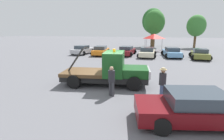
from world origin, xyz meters
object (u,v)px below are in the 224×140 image
at_px(tow_truck, 110,71).
at_px(foreground_car, 201,108).
at_px(parked_car_silver, 83,50).
at_px(parked_car_olive, 200,54).
at_px(canopy_tent_red, 154,36).
at_px(tree_right, 153,21).
at_px(parked_car_orange, 101,51).
at_px(person_at_hood, 112,79).
at_px(tree_left, 196,26).
at_px(parked_car_cream, 147,52).
at_px(person_near_truck, 163,81).
at_px(tree_center, 154,22).
at_px(parked_car_maroon, 127,51).
at_px(parked_car_skyblue, 172,52).

bearing_deg(tow_truck, foreground_car, -47.28).
distance_m(parked_car_silver, parked_car_olive, 16.55).
bearing_deg(canopy_tent_red, tree_right, 95.29).
bearing_deg(parked_car_orange, person_at_hood, -165.94).
distance_m(tow_truck, tree_left, 30.57).
relative_size(parked_car_cream, canopy_tent_red, 1.63).
bearing_deg(person_near_truck, person_at_hood, 31.76).
height_order(tree_left, tree_center, tree_center).
bearing_deg(person_at_hood, tree_left, -167.49).
bearing_deg(tree_left, parked_car_maroon, -128.61).
distance_m(person_at_hood, parked_car_silver, 18.15).
xyz_separation_m(parked_car_olive, canopy_tent_red, (-6.16, 7.45, 1.91)).
bearing_deg(person_near_truck, tree_center, -61.21).
bearing_deg(parked_car_olive, person_near_truck, 165.52).
relative_size(tow_truck, tree_center, 0.78).
relative_size(parked_car_silver, tree_left, 0.66).
bearing_deg(parked_car_maroon, tree_left, -36.94).
relative_size(parked_car_orange, tree_left, 0.76).
height_order(parked_car_silver, tree_right, tree_right).
bearing_deg(parked_car_olive, parked_car_maroon, 88.11).
bearing_deg(parked_car_maroon, person_at_hood, -170.27).
xyz_separation_m(canopy_tent_red, tree_right, (-0.78, 8.47, 2.97)).
bearing_deg(tree_right, tree_center, -73.75).
bearing_deg(parked_car_skyblue, parked_car_silver, 84.23).
bearing_deg(parked_car_skyblue, parked_car_orange, 85.39).
distance_m(parked_car_maroon, tree_center, 14.85).
xyz_separation_m(tow_truck, tree_left, (9.86, 28.72, 3.49)).
height_order(foreground_car, parked_car_orange, same).
relative_size(foreground_car, tree_center, 0.72).
height_order(foreground_car, person_near_truck, person_near_truck).
xyz_separation_m(canopy_tent_red, tree_center, (-0.39, 7.10, 2.64)).
height_order(parked_car_skyblue, tree_right, tree_right).
xyz_separation_m(parked_car_olive, tree_right, (-6.95, 15.91, 4.87)).
distance_m(parked_car_maroon, parked_car_olive, 9.78).
relative_size(parked_car_olive, tree_right, 0.53).
distance_m(tree_center, tree_right, 1.46).
relative_size(parked_car_maroon, tree_right, 0.60).
bearing_deg(foreground_car, parked_car_olive, 66.35).
distance_m(foreground_car, tree_left, 33.23).
distance_m(parked_car_olive, tree_right, 18.03).
xyz_separation_m(person_near_truck, person_at_hood, (-2.75, -0.32, -0.03)).
xyz_separation_m(person_near_truck, parked_car_cream, (-1.99, 15.19, -0.37)).
bearing_deg(tree_right, person_near_truck, -85.86).
bearing_deg(person_near_truck, parked_car_olive, -81.93).
distance_m(person_near_truck, canopy_tent_red, 22.76).
height_order(tow_truck, tree_center, tree_center).
xyz_separation_m(parked_car_silver, tree_center, (10.00, 14.38, 4.55)).
height_order(parked_car_olive, tree_center, tree_center).
height_order(tow_truck, parked_car_maroon, tow_truck).
bearing_deg(parked_car_orange, tree_right, -29.86).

